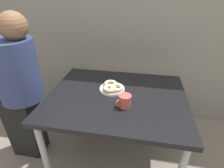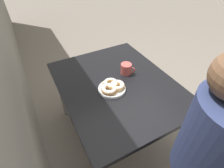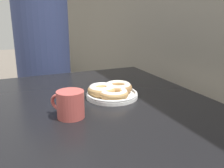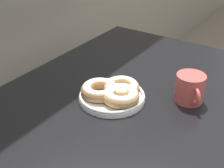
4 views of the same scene
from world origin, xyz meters
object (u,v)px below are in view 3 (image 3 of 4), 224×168
Objects in this scene: donut_plate at (111,91)px; person_figure at (43,62)px; dining_table at (100,119)px; coffee_mug at (70,104)px.

person_figure is at bearing -167.28° from donut_plate.
person_figure is (-0.82, -0.10, 0.10)m from dining_table.
person_figure reaches higher than coffee_mug.
donut_plate is 0.25m from coffee_mug.
person_figure is (-0.90, 0.04, -0.01)m from coffee_mug.
donut_plate is 0.79m from person_figure.
donut_plate is 0.17× the size of person_figure.
person_figure is at bearing 177.48° from coffee_mug.
coffee_mug reaches higher than donut_plate.
person_figure is at bearing -172.96° from dining_table.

